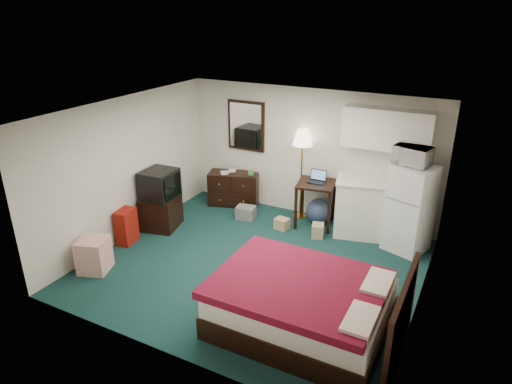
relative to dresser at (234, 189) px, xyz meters
The scene contains 25 objects.
floor 2.52m from the dresser, 52.42° to the right, with size 5.00×4.50×0.01m, color #143A3B.
ceiling 3.30m from the dresser, 52.42° to the right, with size 5.00×4.50×0.01m, color beige.
walls 2.66m from the dresser, 52.42° to the right, with size 5.01×4.51×2.50m.
mirror 1.34m from the dresser, 54.13° to the left, with size 0.80×0.06×1.00m, color white, non-canonical shape.
upper_cabinets 3.38m from the dresser, ahead, with size 1.50×0.35×0.70m, color white, non-canonical shape.
headboard 5.01m from the dresser, 37.30° to the right, with size 0.06×1.56×1.00m, color black, non-canonical shape.
dresser is the anchor object (origin of this frame).
floor_lamp 1.56m from the dresser, ahead, with size 0.38×0.38×1.77m, color gold, non-canonical shape.
desk 1.85m from the dresser, ahead, with size 0.67×0.67×0.85m, color black, non-canonical shape.
exercise_ball 1.89m from the dresser, ahead, with size 0.49×0.49×0.49m, color navy.
kitchen_counter 2.73m from the dresser, ahead, with size 0.93×0.71×1.02m, color white, non-canonical shape.
fridge 3.60m from the dresser, ahead, with size 0.62×0.62×1.50m, color white, non-canonical shape.
bed 4.10m from the dresser, 47.77° to the right, with size 2.13×1.66×0.68m, color #400718, non-canonical shape.
tv_stand 1.70m from the dresser, 113.69° to the right, with size 0.61×0.67×0.61m, color black, non-canonical shape.
suitcase 2.46m from the dresser, 109.57° to the right, with size 0.24×0.38×0.62m, color maroon, non-canonical shape.
retail_box 3.32m from the dresser, 101.28° to the right, with size 0.43×0.43×0.54m, color white, non-canonical shape.
file_bin 0.78m from the dresser, 42.15° to the right, with size 0.36×0.27×0.25m, color slate, non-canonical shape.
cardboard_box_a 1.51m from the dresser, 23.22° to the right, with size 0.25×0.21×0.21m, color tan, non-canonical shape.
cardboard_box_b 2.17m from the dresser, 15.53° to the right, with size 0.21×0.25×0.25m, color tan, non-canonical shape.
laptop 1.94m from the dresser, ahead, with size 0.31×0.25×0.21m, color black, non-canonical shape.
crt_tv 1.78m from the dresser, 112.08° to the right, with size 0.57×0.62×0.53m, color black, non-canonical shape.
microwave 3.74m from the dresser, ahead, with size 0.56×0.31×0.38m, color white.
book_a 0.52m from the dresser, 147.91° to the right, with size 0.16×0.02×0.21m, color tan.
book_b 0.48m from the dresser, 162.83° to the left, with size 0.16×0.02×0.21m, color tan.
mug 0.58m from the dresser, ahead, with size 0.13×0.10×0.13m, color #4E9B3E.
Camera 1 is at (2.95, -5.62, 3.92)m, focal length 32.00 mm.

